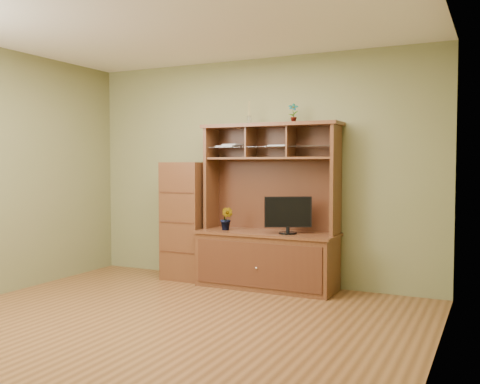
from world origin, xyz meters
The scene contains 8 objects.
room centered at (0.00, 0.00, 1.35)m, with size 4.54×4.04×2.74m.
media_hutch centered at (0.26, 1.73, 0.52)m, with size 1.66×0.61×1.90m.
monitor centered at (0.54, 1.65, 0.87)m, with size 0.48×0.29×0.42m.
orchid_plant centered at (-0.23, 1.65, 0.79)m, with size 0.15×0.12×0.27m, color #2B5C1F.
top_plant centered at (0.54, 1.80, 2.01)m, with size 0.12×0.08×0.23m, color #396623.
reed_diffuser centered at (-0.02, 1.80, 2.01)m, with size 0.06×0.06×0.28m.
magazines centered at (-0.06, 1.80, 1.65)m, with size 0.93×0.21×0.04m.
side_cabinet centered at (-0.85, 1.75, 0.73)m, with size 0.52×0.47×1.45m.
Camera 1 is at (2.65, -3.94, 1.43)m, focal length 40.00 mm.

